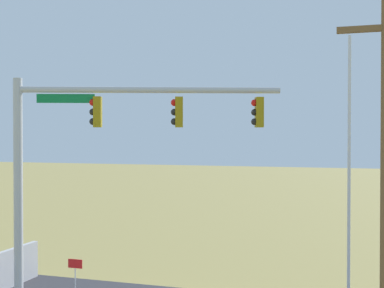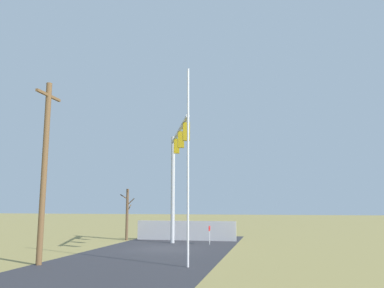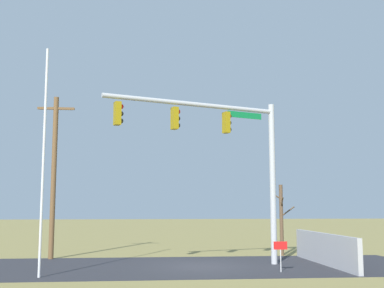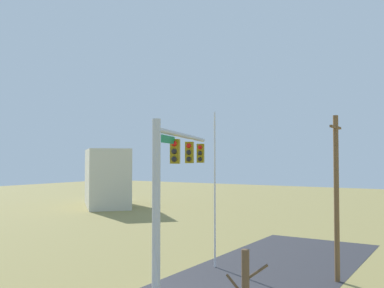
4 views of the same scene
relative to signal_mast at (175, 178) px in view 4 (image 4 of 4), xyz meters
The scene contains 5 objects.
road_surface 7.39m from the signal_mast, behind, with size 28.00×8.00×0.01m, color #2D2D33.
signal_mast is the anchor object (origin of this frame).
flagpole 8.02m from the signal_mast, 161.99° to the right, with size 0.10×0.10×8.82m, color silver.
utility_pole 9.36m from the signal_mast, 153.82° to the left, with size 1.90×0.26×8.32m.
distant_building 40.79m from the signal_mast, 132.67° to the right, with size 11.67×5.01×7.41m, color beige.
Camera 4 is at (14.75, 9.01, 6.09)m, focal length 39.91 mm.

